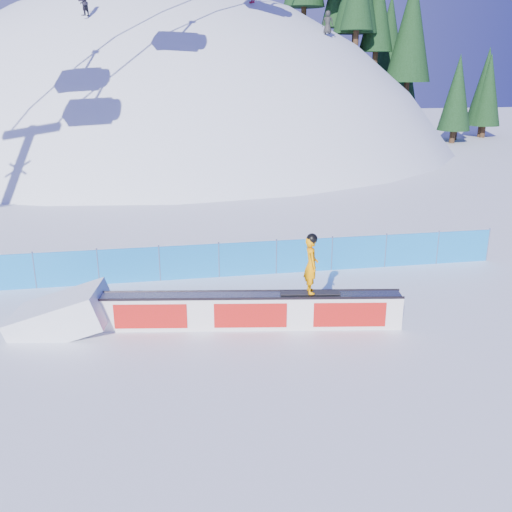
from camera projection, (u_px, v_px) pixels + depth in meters
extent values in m
plane|color=white|center=(201.00, 337.00, 15.24)|extent=(160.00, 160.00, 0.00)
sphere|color=silver|center=(173.00, 314.00, 60.17)|extent=(64.00, 64.00, 64.00)
cylinder|color=#362315|center=(312.00, 13.00, 51.61)|extent=(0.50, 0.50, 1.40)
cylinder|color=#362315|center=(329.00, 21.00, 50.77)|extent=(0.50, 0.50, 1.40)
cylinder|color=#362315|center=(343.00, 35.00, 53.42)|extent=(0.50, 0.50, 1.40)
cylinder|color=#362315|center=(378.00, 57.00, 51.83)|extent=(0.50, 0.50, 1.40)
cone|color=black|center=(381.00, 13.00, 50.66)|extent=(2.72, 2.72, 6.19)
cylinder|color=#362315|center=(405.00, 81.00, 51.54)|extent=(0.50, 0.50, 1.40)
cone|color=black|center=(408.00, 39.00, 50.40)|extent=(2.64, 2.64, 6.00)
cylinder|color=#362315|center=(390.00, 82.00, 56.68)|extent=(0.50, 0.50, 1.40)
cone|color=black|center=(394.00, 28.00, 55.09)|extent=(3.89, 3.89, 8.85)
cylinder|color=#362315|center=(407.00, 92.00, 54.58)|extent=(0.50, 0.50, 1.40)
cone|color=black|center=(411.00, 39.00, 53.09)|extent=(3.60, 3.60, 8.19)
cylinder|color=#362315|center=(416.00, 128.00, 60.55)|extent=(0.50, 0.50, 1.40)
cone|color=black|center=(420.00, 77.00, 58.92)|extent=(4.00, 4.00, 9.10)
cylinder|color=#362315|center=(427.00, 131.00, 57.92)|extent=(0.50, 0.50, 1.40)
cone|color=black|center=(431.00, 93.00, 56.74)|extent=(2.74, 2.74, 6.23)
cylinder|color=#362315|center=(464.00, 132.00, 56.95)|extent=(0.50, 0.50, 1.40)
cone|color=black|center=(469.00, 89.00, 55.62)|extent=(3.14, 3.14, 7.14)
cylinder|color=#362315|center=(483.00, 131.00, 57.97)|extent=(0.50, 0.50, 1.40)
cone|color=black|center=(488.00, 90.00, 56.69)|extent=(3.02, 3.02, 6.85)
cylinder|color=#362315|center=(500.00, 135.00, 54.91)|extent=(0.50, 0.50, 1.40)
cone|color=black|center=(507.00, 88.00, 53.53)|extent=(3.30, 3.30, 7.51)
cube|color=#1479CB|center=(190.00, 262.00, 19.25)|extent=(22.00, 0.03, 1.20)
cylinder|color=#435378|center=(34.00, 269.00, 18.41)|extent=(0.05, 0.05, 1.30)
cylinder|color=#435378|center=(98.00, 266.00, 18.74)|extent=(0.05, 0.05, 1.30)
cylinder|color=#435378|center=(160.00, 262.00, 19.07)|extent=(0.05, 0.05, 1.30)
cylinder|color=#435378|center=(219.00, 259.00, 19.40)|extent=(0.05, 0.05, 1.30)
cylinder|color=#435378|center=(276.00, 256.00, 19.73)|extent=(0.05, 0.05, 1.30)
cylinder|color=#435378|center=(332.00, 253.00, 20.06)|extent=(0.05, 0.05, 1.30)
cylinder|color=#435378|center=(386.00, 250.00, 20.39)|extent=(0.05, 0.05, 1.30)
cylinder|color=#435378|center=(438.00, 247.00, 20.72)|extent=(0.05, 0.05, 1.30)
cylinder|color=#435378|center=(488.00, 244.00, 21.05)|extent=(0.05, 0.05, 1.30)
cube|color=white|center=(250.00, 312.00, 15.70)|extent=(8.30, 1.80, 0.94)
cube|color=gray|center=(250.00, 295.00, 15.54)|extent=(8.23, 1.81, 0.04)
cube|color=black|center=(250.00, 299.00, 15.28)|extent=(8.23, 1.32, 0.06)
cube|color=black|center=(250.00, 291.00, 15.80)|extent=(8.23, 1.32, 0.06)
cube|color=red|center=(250.00, 316.00, 15.44)|extent=(7.82, 1.24, 0.70)
cube|color=red|center=(250.00, 308.00, 15.95)|extent=(7.82, 1.24, 0.70)
cube|color=black|center=(310.00, 293.00, 15.55)|extent=(1.66, 0.54, 0.03)
imported|color=#FF9800|center=(311.00, 265.00, 15.30)|extent=(0.42, 0.60, 1.58)
sphere|color=black|center=(312.00, 239.00, 15.07)|extent=(0.29, 0.29, 0.29)
imported|color=black|center=(83.00, 2.00, 36.43)|extent=(0.97, 1.02, 1.65)
imported|color=black|center=(328.00, 22.00, 42.42)|extent=(0.94, 0.77, 1.65)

